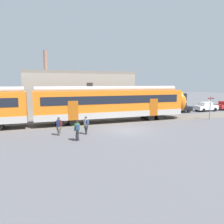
{
  "coord_description": "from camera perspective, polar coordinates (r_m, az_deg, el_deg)",
  "views": [
    {
      "loc": [
        -8.79,
        -19.4,
        4.64
      ],
      "look_at": [
        -0.81,
        2.4,
        1.6
      ],
      "focal_mm": 35.0,
      "sensor_mm": 36.0,
      "label": 1
    }
  ],
  "objects": [
    {
      "name": "ground_plane",
      "position": [
        21.8,
        4.18,
        -4.85
      ],
      "size": [
        160.0,
        160.0,
        0.0
      ],
      "primitive_type": "plane",
      "color": "#515156"
    },
    {
      "name": "parked_car_white",
      "position": [
        39.92,
        23.31,
        1.3
      ],
      "size": [
        4.05,
        1.85,
        1.54
      ],
      "color": "silver",
      "rests_on": "ground"
    },
    {
      "name": "commuter_train",
      "position": [
        24.85,
        -18.87,
        1.55
      ],
      "size": [
        38.05,
        3.07,
        4.73
      ],
      "color": "#B2ADA8",
      "rests_on": "ground"
    },
    {
      "name": "crossing_signal",
      "position": [
        30.92,
        24.31,
        1.92
      ],
      "size": [
        0.96,
        0.22,
        3.0
      ],
      "color": "gray",
      "rests_on": "ground"
    },
    {
      "name": "background_building",
      "position": [
        33.13,
        -8.44,
        4.9
      ],
      "size": [
        15.83,
        5.0,
        9.2
      ],
      "color": "gray",
      "rests_on": "ground"
    },
    {
      "name": "pedestrian_navy",
      "position": [
        20.07,
        -13.7,
        -3.23
      ],
      "size": [
        0.56,
        0.66,
        1.67
      ],
      "color": "#6B6051",
      "rests_on": "ground"
    },
    {
      "name": "pedestrian_green",
      "position": [
        17.94,
        -9.07,
        -4.38
      ],
      "size": [
        0.53,
        0.64,
        1.67
      ],
      "color": "#28282D",
      "rests_on": "ground"
    },
    {
      "name": "parked_car_black",
      "position": [
        36.64,
        17.16,
        1.08
      ],
      "size": [
        4.05,
        1.85,
        1.54
      ],
      "color": "black",
      "rests_on": "ground"
    },
    {
      "name": "track_bed",
      "position": [
        25.24,
        -24.31,
        -3.79
      ],
      "size": [
        80.0,
        4.4,
        0.01
      ],
      "primitive_type": "cube",
      "color": "#605951",
      "rests_on": "ground"
    },
    {
      "name": "pedestrian_grey",
      "position": [
        20.1,
        -6.77,
        -3.06
      ],
      "size": [
        0.51,
        0.71,
        1.67
      ],
      "color": "#28282D",
      "rests_on": "ground"
    }
  ]
}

